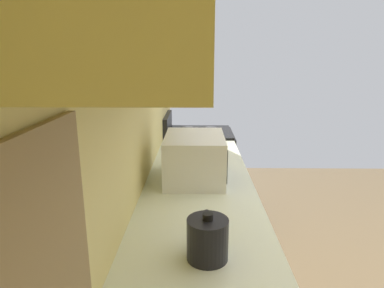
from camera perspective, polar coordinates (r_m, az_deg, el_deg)
The scene contains 5 objects.
wall_back at distance 1.74m, azimuth -11.14°, elevation 3.47°, with size 3.95×0.12×2.59m, color #EDD782.
window_back_wall at distance 0.68m, azimuth -26.28°, elevation -20.83°, with size 0.52×0.02×0.52m.
oven_range at distance 3.31m, azimuth 1.22°, elevation -5.59°, with size 0.59×0.66×1.10m.
microwave at distance 1.95m, azimuth 0.50°, elevation -2.39°, with size 0.45×0.35×0.27m.
kettle at distance 1.24m, azimuth 2.70°, elevation -16.03°, with size 0.21×0.15×0.18m.
Camera 1 is at (-1.67, 1.24, 1.63)m, focal length 30.86 mm.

